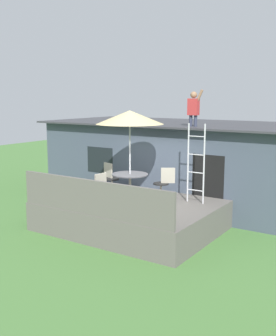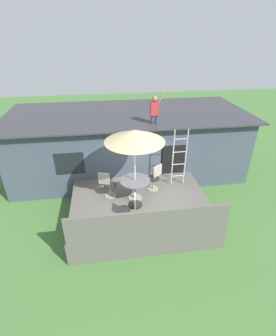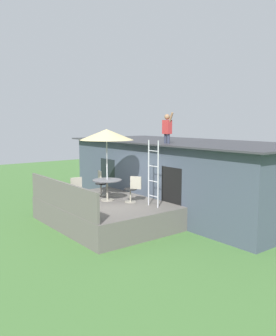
# 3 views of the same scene
# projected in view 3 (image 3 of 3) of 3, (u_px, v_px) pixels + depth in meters

# --- Properties ---
(ground_plane) EXTENTS (40.00, 40.00, 0.00)m
(ground_plane) POSITION_uv_depth(u_px,v_px,m) (108.00, 223.00, 12.58)
(ground_plane) COLOR #477538
(house) EXTENTS (10.50, 4.50, 2.82)m
(house) POSITION_uv_depth(u_px,v_px,m) (181.00, 175.00, 14.57)
(house) COLOR #424C5B
(house) RESTS_ON ground
(deck) EXTENTS (4.74, 3.63, 0.80)m
(deck) POSITION_uv_depth(u_px,v_px,m) (107.00, 212.00, 12.53)
(deck) COLOR #605B56
(deck) RESTS_ON ground
(deck_railing) EXTENTS (4.64, 0.08, 0.90)m
(deck_railing) POSITION_uv_depth(u_px,v_px,m) (61.00, 195.00, 11.35)
(deck_railing) COLOR #605B56
(deck_railing) RESTS_ON deck
(patio_table) EXTENTS (1.04, 1.04, 0.74)m
(patio_table) POSITION_uv_depth(u_px,v_px,m) (107.00, 184.00, 12.58)
(patio_table) COLOR #A59E8C
(patio_table) RESTS_ON deck
(patio_umbrella) EXTENTS (1.90, 1.90, 2.54)m
(patio_umbrella) POSITION_uv_depth(u_px,v_px,m) (107.00, 135.00, 12.35)
(patio_umbrella) COLOR silver
(patio_umbrella) RESTS_ON deck
(step_ladder) EXTENTS (0.52, 0.04, 2.20)m
(step_ladder) POSITION_uv_depth(u_px,v_px,m) (153.00, 174.00, 11.59)
(step_ladder) COLOR silver
(step_ladder) RESTS_ON deck
(person_figure) EXTENTS (0.47, 0.20, 1.11)m
(person_figure) POSITION_uv_depth(u_px,v_px,m) (167.00, 126.00, 12.69)
(person_figure) COLOR #33384C
(person_figure) RESTS_ON house
(patio_chair_left) EXTENTS (0.61, 0.44, 0.92)m
(patio_chair_left) POSITION_uv_depth(u_px,v_px,m) (101.00, 183.00, 13.49)
(patio_chair_left) COLOR #A59E8C
(patio_chair_left) RESTS_ON deck
(patio_chair_right) EXTENTS (0.57, 0.45, 0.92)m
(patio_chair_right) POSITION_uv_depth(u_px,v_px,m) (132.00, 189.00, 12.28)
(patio_chair_right) COLOR #A59E8C
(patio_chair_right) RESTS_ON deck
(patio_chair_near) EXTENTS (0.44, 0.62, 0.92)m
(patio_chair_near) POSITION_uv_depth(u_px,v_px,m) (80.00, 191.00, 12.08)
(patio_chair_near) COLOR #A59E8C
(patio_chair_near) RESTS_ON deck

